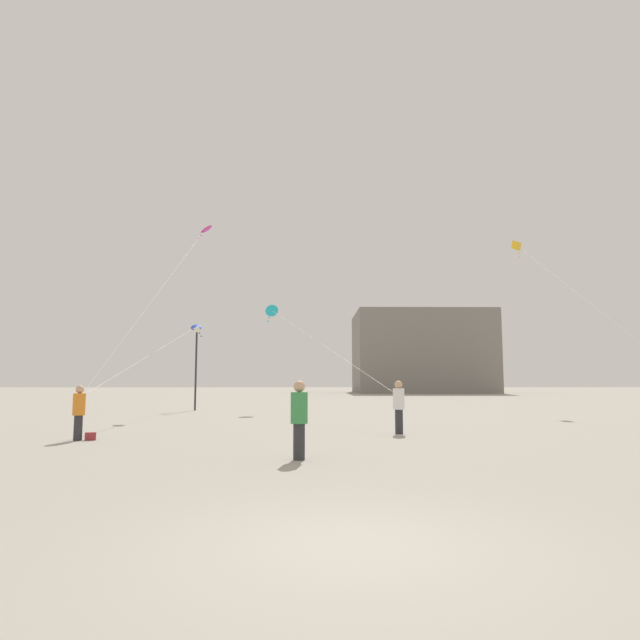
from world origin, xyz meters
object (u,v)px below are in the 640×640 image
Objects in this scene: kite_magenta_diamond at (203,232)px; person_in_white at (399,405)px; lamppost_east at (196,354)px; kite_cobalt_diamond at (194,329)px; building_left_hall at (420,353)px; person_in_orange at (79,410)px; kite_cyan_diamond at (274,312)px; handbag_beside_flyer at (90,436)px; kite_amber_delta at (523,251)px; person_in_green at (299,416)px.

person_in_white is at bearing -53.36° from kite_magenta_diamond.
kite_magenta_diamond is at bearing -73.58° from lamppost_east.
building_left_hall is (24.93, 50.39, 1.00)m from kite_cobalt_diamond.
person_in_white is 0.09× the size of building_left_hall.
person_in_orange is 10.39m from person_in_white.
kite_cobalt_diamond is 1.26× the size of kite_magenta_diamond.
person_in_orange is at bearing -107.40° from kite_cyan_diamond.
kite_magenta_diamond is 17.87m from handbag_beside_flyer.
kite_cobalt_diamond is at bearing 172.90° from kite_amber_delta.
person_in_orange is 18.84m from kite_cobalt_diamond.
person_in_orange is 0.12× the size of kite_cyan_diamond.
kite_magenta_diamond is (-4.11, -1.18, 4.62)m from kite_cyan_diamond.
person_in_white reaches higher than handbag_beside_flyer.
handbag_beside_flyer is at bearing -109.42° from building_left_hall.
person_in_orange is 27.20m from kite_amber_delta.
person_in_orange is 17.27m from kite_cyan_diamond.
kite_magenta_diamond reaches higher than lamppost_east.
person_in_orange is 0.10× the size of kite_amber_delta.
person_in_white reaches higher than person_in_orange.
kite_magenta_diamond is at bearing -71.68° from person_in_white.
person_in_green is 7.88m from handbag_beside_flyer.
kite_cobalt_diamond is at bearing -75.44° from person_in_white.
kite_amber_delta is 27.15m from handbag_beside_flyer.
kite_amber_delta is (20.29, 15.78, 8.88)m from person_in_orange.
kite_amber_delta is (19.46, 1.19, -0.76)m from kite_magenta_diamond.
kite_cyan_diamond is at bearing 15.99° from kite_magenta_diamond.
building_left_hall is at bearing 66.34° from kite_magenta_diamond.
kite_cobalt_diamond is 1.34× the size of kite_cyan_diamond.
lamppost_east is (0.41, -1.07, -1.70)m from kite_cobalt_diamond.
kite_magenta_diamond is (-6.02, 18.86, 9.56)m from person_in_green.
kite_cobalt_diamond is 1.22× the size of kite_amber_delta.
building_left_hall is at bearing 69.68° from kite_cyan_diamond.
kite_magenta_diamond reaches higher than kite_amber_delta.
handbag_beside_flyer is (0.35, 0.10, -0.80)m from person_in_orange.
kite_amber_delta is 3.09× the size of lamppost_east.
building_left_hall reaches higher than person_in_white.
kite_cyan_diamond is at bearing -179.95° from kite_amber_delta.
building_left_hall reaches higher than kite_magenta_diamond.
lamppost_east is (0.04, 17.28, 2.54)m from person_in_orange.
kite_cyan_diamond is at bearing -92.84° from person_in_green.
person_in_white is (10.20, 1.99, 0.08)m from person_in_orange.
kite_cyan_diamond is at bearing -25.93° from kite_cobalt_diamond.
lamppost_east is (-20.25, 1.50, -6.34)m from kite_amber_delta.
kite_cobalt_diamond is 3.76× the size of lamppost_east.
building_left_hall reaches higher than person_in_orange.
lamppost_east is (-0.79, 2.69, -7.10)m from kite_magenta_diamond.
kite_cyan_diamond is (-5.26, 13.78, 4.95)m from person_in_white.
building_left_hall is 73.04m from handbag_beside_flyer.
lamppost_east is at bearing -80.74° from person_in_green.
lamppost_east is at bearing 90.42° from person_in_orange.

